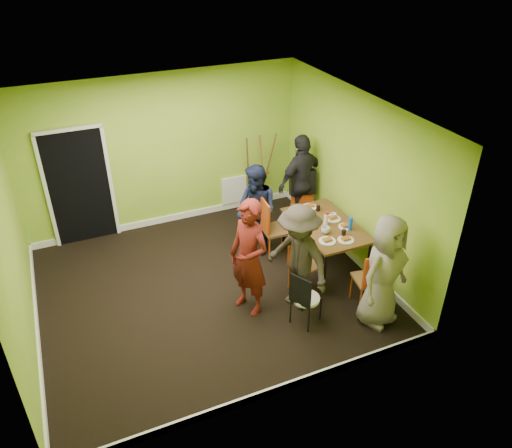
{
  "coord_description": "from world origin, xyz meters",
  "views": [
    {
      "loc": [
        -1.76,
        -5.89,
        4.88
      ],
      "look_at": [
        0.8,
        0.0,
        0.98
      ],
      "focal_mm": 35.0,
      "sensor_mm": 36.0,
      "label": 1
    }
  ],
  "objects": [
    {
      "name": "ground",
      "position": [
        0.0,
        0.0,
        0.0
      ],
      "size": [
        5.0,
        5.0,
        0.0
      ],
      "primitive_type": "plane",
      "color": "black",
      "rests_on": "ground"
    },
    {
      "name": "room_walls",
      "position": [
        -0.02,
        0.04,
        0.99
      ],
      "size": [
        5.04,
        4.54,
        2.82
      ],
      "color": "#81B42E",
      "rests_on": "ground"
    },
    {
      "name": "dining_table",
      "position": [
        1.97,
        -0.1,
        0.7
      ],
      "size": [
        0.9,
        1.5,
        0.75
      ],
      "color": "black",
      "rests_on": "ground"
    },
    {
      "name": "chair_left_far",
      "position": [
        1.27,
        0.44,
        0.6
      ],
      "size": [
        0.48,
        0.47,
        1.06
      ],
      "rotation": [
        0.0,
        0.0,
        -1.65
      ],
      "color": "#DA4E14",
      "rests_on": "ground"
    },
    {
      "name": "chair_left_near",
      "position": [
        1.29,
        -0.61,
        0.55
      ],
      "size": [
        0.5,
        0.49,
        0.98
      ],
      "rotation": [
        0.0,
        0.0,
        -1.31
      ],
      "color": "#DA4E14",
      "rests_on": "ground"
    },
    {
      "name": "chair_back_end",
      "position": [
        2.17,
        1.04,
        0.79
      ],
      "size": [
        0.54,
        0.62,
        1.12
      ],
      "rotation": [
        0.0,
        0.0,
        2.95
      ],
      "color": "#DA4E14",
      "rests_on": "ground"
    },
    {
      "name": "chair_front_end",
      "position": [
        2.01,
        -1.34,
        0.54
      ],
      "size": [
        0.46,
        0.46,
        0.96
      ],
      "rotation": [
        0.0,
        0.0,
        -0.17
      ],
      "color": "#DA4E14",
      "rests_on": "ground"
    },
    {
      "name": "chair_bentwood",
      "position": [
        0.97,
        -1.28,
        0.48
      ],
      "size": [
        0.46,
        0.45,
        0.87
      ],
      "rotation": [
        0.0,
        0.0,
        -1.09
      ],
      "color": "black",
      "rests_on": "ground"
    },
    {
      "name": "easel",
      "position": [
        1.75,
        2.02,
        0.77
      ],
      "size": [
        0.62,
        0.59,
        1.56
      ],
      "color": "brown",
      "rests_on": "ground"
    },
    {
      "name": "plate_near_left",
      "position": [
        1.73,
        0.27,
        0.76
      ],
      "size": [
        0.21,
        0.21,
        0.01
      ],
      "primitive_type": "cylinder",
      "color": "white",
      "rests_on": "dining_table"
    },
    {
      "name": "plate_near_right",
      "position": [
        1.74,
        -0.55,
        0.76
      ],
      "size": [
        0.26,
        0.26,
        0.01
      ],
      "primitive_type": "cylinder",
      "color": "white",
      "rests_on": "dining_table"
    },
    {
      "name": "plate_far_back",
      "position": [
        2.0,
        0.48,
        0.76
      ],
      "size": [
        0.25,
        0.25,
        0.01
      ],
      "primitive_type": "cylinder",
      "color": "white",
      "rests_on": "dining_table"
    },
    {
      "name": "plate_far_front",
      "position": [
        2.01,
        -0.63,
        0.76
      ],
      "size": [
        0.25,
        0.25,
        0.01
      ],
      "primitive_type": "cylinder",
      "color": "white",
      "rests_on": "dining_table"
    },
    {
      "name": "plate_wall_back",
      "position": [
        2.15,
        -0.01,
        0.76
      ],
      "size": [
        0.26,
        0.26,
        0.01
      ],
      "primitive_type": "cylinder",
      "color": "white",
      "rests_on": "dining_table"
    },
    {
      "name": "plate_wall_front",
      "position": [
        2.21,
        -0.31,
        0.76
      ],
      "size": [
        0.22,
        0.22,
        0.01
      ],
      "primitive_type": "cylinder",
      "color": "white",
      "rests_on": "dining_table"
    },
    {
      "name": "thermos",
      "position": [
        1.96,
        -0.12,
        0.85
      ],
      "size": [
        0.07,
        0.07,
        0.2
      ],
      "primitive_type": "cylinder",
      "color": "white",
      "rests_on": "dining_table"
    },
    {
      "name": "blue_bottle",
      "position": [
        2.23,
        -0.4,
        0.86
      ],
      "size": [
        0.07,
        0.07,
        0.22
      ],
      "primitive_type": "cylinder",
      "color": "blue",
      "rests_on": "dining_table"
    },
    {
      "name": "orange_bottle",
      "position": [
        1.92,
        0.09,
        0.79
      ],
      "size": [
        0.03,
        0.03,
        0.08
      ],
      "primitive_type": "cylinder",
      "color": "#DA4E14",
      "rests_on": "dining_table"
    },
    {
      "name": "glass_mid",
      "position": [
        1.76,
        0.05,
        0.8
      ],
      "size": [
        0.07,
        0.07,
        0.09
      ],
      "primitive_type": "cylinder",
      "color": "black",
      "rests_on": "dining_table"
    },
    {
      "name": "glass_back",
      "position": [
        2.07,
        0.33,
        0.8
      ],
      "size": [
        0.07,
        0.07,
        0.09
      ],
      "primitive_type": "cylinder",
      "color": "black",
      "rests_on": "dining_table"
    },
    {
      "name": "glass_front",
      "position": [
        2.05,
        -0.51,
        0.8
      ],
      "size": [
        0.07,
        0.07,
        0.1
      ],
      "primitive_type": "cylinder",
      "color": "black",
      "rests_on": "dining_table"
    },
    {
      "name": "cup_a",
      "position": [
        1.83,
        -0.33,
        0.8
      ],
      "size": [
        0.14,
        0.14,
        0.11
      ],
      "primitive_type": "imported",
      "color": "white",
      "rests_on": "dining_table"
    },
    {
      "name": "cup_b",
      "position": [
        2.17,
        0.01,
        0.8
      ],
      "size": [
        0.1,
        0.1,
        0.09
      ],
      "primitive_type": "imported",
      "color": "white",
      "rests_on": "dining_table"
    },
    {
      "name": "person_standing",
      "position": [
        0.41,
        -0.67,
        0.89
      ],
      "size": [
        0.65,
        0.77,
        1.78
      ],
      "primitive_type": "imported",
      "rotation": [
        0.0,
        0.0,
        -1.15
      ],
      "color": "#5D140F",
      "rests_on": "ground"
    },
    {
      "name": "person_left_far",
      "position": [
        1.11,
        0.68,
        0.79
      ],
      "size": [
        0.77,
        0.89,
        1.57
      ],
      "primitive_type": "imported",
      "rotation": [
        0.0,
        0.0,
        -1.31
      ],
      "color": "#151B34",
      "rests_on": "ground"
    },
    {
      "name": "person_left_near",
      "position": [
        1.08,
        -0.85,
        0.82
      ],
      "size": [
        0.94,
        1.21,
        1.64
      ],
      "primitive_type": "imported",
      "rotation": [
        0.0,
        0.0,
        -1.22
      ],
      "color": "#312A20",
      "rests_on": "ground"
    },
    {
      "name": "person_back_end",
      "position": [
        2.2,
        1.15,
        0.89
      ],
      "size": [
        1.12,
        0.68,
        1.78
      ],
      "primitive_type": "imported",
      "rotation": [
        0.0,
        0.0,
        3.39
      ],
      "color": "black",
      "rests_on": "ground"
    },
    {
      "name": "person_front_end",
      "position": [
        1.98,
        -1.61,
        0.84
      ],
      "size": [
        0.95,
        0.77,
        1.68
      ],
      "primitive_type": "imported",
      "rotation": [
        0.0,
        0.0,
        0.32
      ],
      "color": "gray",
      "rests_on": "ground"
    }
  ]
}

